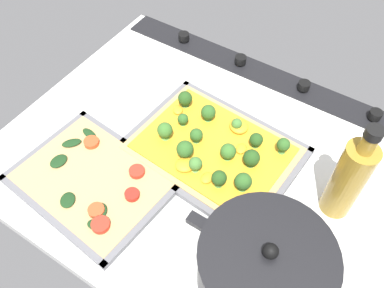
# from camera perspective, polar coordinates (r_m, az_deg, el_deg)

# --- Properties ---
(ground_plane) EXTENTS (0.83, 0.65, 0.03)m
(ground_plane) POSITION_cam_1_polar(r_m,az_deg,el_deg) (0.84, 2.23, -2.69)
(ground_plane) COLOR silver
(stove_control_panel) EXTENTS (0.80, 0.07, 0.03)m
(stove_control_panel) POSITION_cam_1_polar(r_m,az_deg,el_deg) (1.00, 10.98, 9.38)
(stove_control_panel) COLOR black
(stove_control_panel) RESTS_ON ground_plane
(baking_tray_front) EXTENTS (0.35, 0.28, 0.01)m
(baking_tray_front) POSITION_cam_1_polar(r_m,az_deg,el_deg) (0.84, 2.92, -1.03)
(baking_tray_front) COLOR slate
(baking_tray_front) RESTS_ON ground_plane
(broccoli_pizza) EXTENTS (0.33, 0.25, 0.06)m
(broccoli_pizza) POSITION_cam_1_polar(r_m,az_deg,el_deg) (0.82, 3.03, -0.43)
(broccoli_pizza) COLOR tan
(broccoli_pizza) RESTS_ON baking_tray_front
(baking_tray_back) EXTENTS (0.31, 0.25, 0.01)m
(baking_tray_back) POSITION_cam_1_polar(r_m,az_deg,el_deg) (0.82, -13.75, -5.08)
(baking_tray_back) COLOR slate
(baking_tray_back) RESTS_ON ground_plane
(veggie_pizza_back) EXTENTS (0.29, 0.22, 0.02)m
(veggie_pizza_back) POSITION_cam_1_polar(r_m,az_deg,el_deg) (0.81, -13.73, -4.97)
(veggie_pizza_back) COLOR tan
(veggie_pizza_back) RESTS_ON baking_tray_back
(cooking_pot) EXTENTS (0.28, 0.21, 0.13)m
(cooking_pot) POSITION_cam_1_polar(r_m,az_deg,el_deg) (0.67, 10.09, -16.84)
(cooking_pot) COLOR black
(cooking_pot) RESTS_ON ground_plane
(oil_bottle) EXTENTS (0.06, 0.06, 0.22)m
(oil_bottle) POSITION_cam_1_polar(r_m,az_deg,el_deg) (0.74, 21.15, -4.56)
(oil_bottle) COLOR olive
(oil_bottle) RESTS_ON ground_plane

